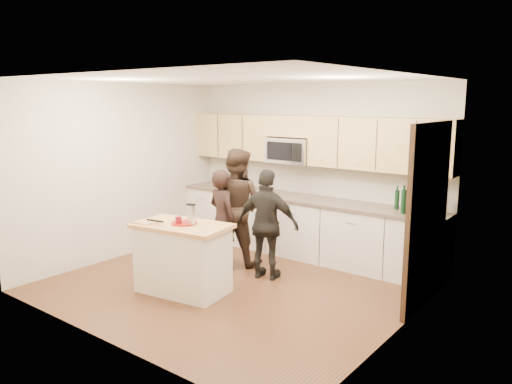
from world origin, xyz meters
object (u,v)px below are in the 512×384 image
Objects in this scene: island at (183,258)px; toaster at (232,182)px; woman_left at (223,220)px; woman_center at (236,206)px; woman_right at (267,225)px.

toaster is (-1.07, 2.23, 0.59)m from island.
island is at bearing 114.11° from woman_left.
toaster reaches higher than island.
woman_center is at bearing -46.49° from toaster.
woman_right is (0.76, 0.06, 0.03)m from woman_left.
island is 1.06m from woman_left.
island is 1.24m from woman_right.
toaster is 1.53m from woman_left.
woman_left is at bearing -9.33° from woman_right.
woman_center is (0.85, -0.90, -0.17)m from toaster.
island is 0.88× the size of woman_left.
woman_right is (0.77, -0.26, -0.11)m from woman_center.
woman_left is 0.77m from woman_right.
toaster is at bearing 106.75° from island.
island is 2.54m from toaster.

